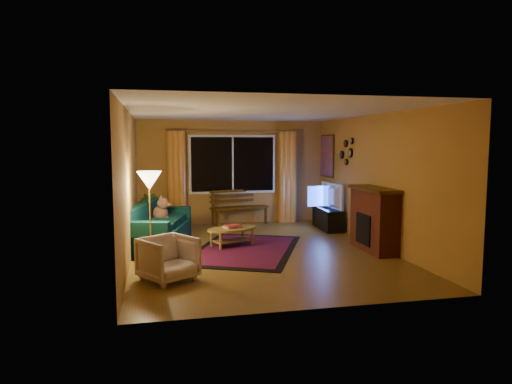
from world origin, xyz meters
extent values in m
cube|color=brown|center=(0.00, 0.00, -0.01)|extent=(4.50, 6.00, 0.02)
cube|color=white|center=(0.00, 0.00, 2.51)|extent=(4.50, 6.00, 0.02)
cube|color=#BB8237|center=(0.00, 3.01, 1.25)|extent=(4.50, 0.02, 2.50)
cube|color=#BB8237|center=(-2.26, 0.00, 1.25)|extent=(0.02, 6.00, 2.50)
cube|color=#BB8237|center=(2.26, 0.00, 1.25)|extent=(0.02, 6.00, 2.50)
cube|color=black|center=(0.00, 2.94, 1.45)|extent=(2.00, 0.02, 1.30)
cylinder|color=#BF8C3F|center=(0.00, 2.90, 2.25)|extent=(3.20, 0.03, 0.03)
cylinder|color=orange|center=(-1.35, 2.88, 1.12)|extent=(0.36, 0.36, 2.24)
cylinder|color=orange|center=(1.35, 2.88, 1.12)|extent=(0.36, 0.36, 2.24)
cube|color=#3F2602|center=(0.13, 2.75, 0.21)|extent=(1.45, 0.74, 0.42)
imported|color=#235B1E|center=(-2.00, 2.73, 0.40)|extent=(0.57, 0.57, 0.80)
cube|color=#072828|center=(-1.80, 0.66, 0.41)|extent=(1.35, 2.16, 0.81)
imported|color=beige|center=(-1.67, -1.48, 0.35)|extent=(0.91, 0.90, 0.70)
cylinder|color=#BF8C3F|center=(-1.92, -0.40, 0.75)|extent=(0.32, 0.32, 1.50)
cube|color=maroon|center=(-0.25, 0.12, 0.01)|extent=(2.69, 3.20, 0.02)
cylinder|color=olive|center=(-0.43, 0.44, 0.18)|extent=(1.29, 1.29, 0.36)
cube|color=black|center=(2.00, 1.78, 0.24)|extent=(0.43, 1.16, 0.48)
imported|color=black|center=(2.00, 1.78, 0.77)|extent=(0.23, 1.01, 0.58)
cube|color=maroon|center=(2.05, -0.40, 0.55)|extent=(0.40, 1.20, 1.10)
cube|color=#E34A12|center=(2.22, 2.45, 1.65)|extent=(0.04, 0.76, 0.96)
camera|label=1|loc=(-1.79, -7.94, 1.95)|focal=32.00mm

